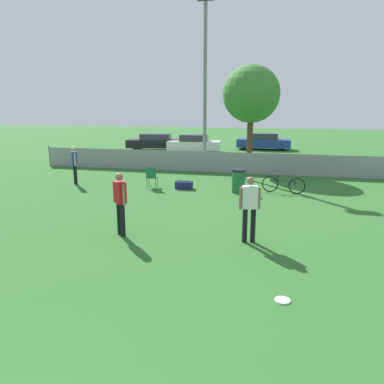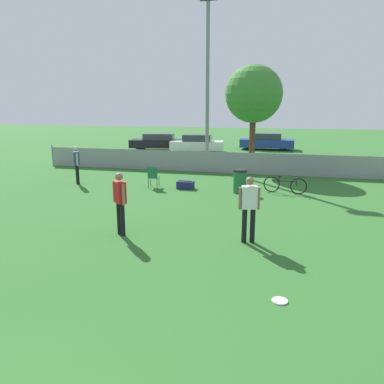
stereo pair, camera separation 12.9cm
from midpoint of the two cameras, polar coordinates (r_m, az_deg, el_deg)
name	(u,v)px [view 2 (the right image)]	position (r m, az deg, el deg)	size (l,w,h in m)	color
fence_backline	(234,163)	(19.78, 6.58, 4.44)	(21.66, 0.07, 1.21)	gray
light_pole	(208,70)	(21.57, 2.58, 18.04)	(0.90, 0.36, 9.18)	gray
tree_near_pole	(254,94)	(20.99, 9.57, 14.46)	(3.08, 3.08, 5.63)	#4C331E
player_thrower_red	(120,199)	(10.24, -10.56, -1.12)	(0.43, 0.42, 1.73)	black
player_receiver_white	(249,205)	(9.61, 9.08, -1.99)	(0.53, 0.30, 1.73)	black
spectator_in_blue	(77,163)	(17.60, -16.97, 4.31)	(0.40, 0.43, 1.70)	black
frisbee_disc	(280,301)	(7.24, 13.75, -15.80)	(0.29, 0.29, 0.03)	white
folding_chair_sideline	(153,176)	(16.20, -5.71, 2.49)	(0.47, 0.47, 0.92)	#333338
bicycle_sideline	(285,185)	(15.58, 14.21, 1.06)	(1.72, 0.44, 0.71)	black
trash_bin	(240,181)	(15.31, 7.55, 1.67)	(0.56, 0.56, 0.96)	#1E6638
gear_bag_sideline	(185,185)	(15.99, -0.77, 1.08)	(0.71, 0.39, 0.34)	navy
parked_car_dark	(159,142)	(30.30, -4.95, 7.62)	(4.77, 2.45, 1.32)	black
parked_car_white	(197,144)	(28.87, 0.91, 7.39)	(4.15, 2.12, 1.34)	black
parked_car_blue	(267,142)	(31.20, 11.48, 7.55)	(4.27, 1.77, 1.33)	black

